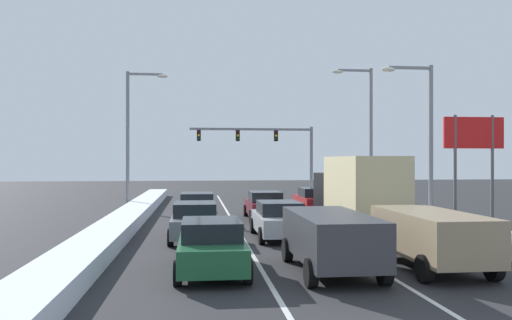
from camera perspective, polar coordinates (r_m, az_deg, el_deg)
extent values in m
plane|color=#28282B|center=(23.31, 2.38, -7.91)|extent=(120.00, 120.00, 0.00)
cube|color=silver|center=(27.30, 4.70, -6.75)|extent=(0.14, 41.51, 0.01)
cube|color=silver|center=(26.85, -2.49, -6.86)|extent=(0.14, 41.51, 0.01)
cube|color=silver|center=(28.76, 15.16, -5.78)|extent=(1.50, 41.51, 0.64)
cube|color=silver|center=(26.97, -13.87, -6.19)|extent=(1.55, 41.51, 0.61)
cube|color=#937F60|center=(16.25, 18.59, -7.62)|extent=(1.95, 4.90, 1.25)
cube|color=black|center=(14.09, 22.79, -7.65)|extent=(1.56, 0.06, 0.55)
cube|color=red|center=(13.79, 19.91, -9.40)|extent=(0.20, 0.08, 0.28)
cube|color=red|center=(14.54, 25.49, -8.91)|extent=(0.20, 0.08, 0.28)
cylinder|color=black|center=(17.54, 13.34, -9.29)|extent=(0.25, 0.74, 0.74)
cylinder|color=black|center=(18.27, 19.05, -8.91)|extent=(0.25, 0.74, 0.74)
cylinder|color=black|center=(14.44, 18.01, -11.29)|extent=(0.25, 0.74, 0.74)
cylinder|color=black|center=(15.32, 24.64, -10.64)|extent=(0.25, 0.74, 0.74)
cube|color=black|center=(26.33, 9.36, -3.60)|extent=(2.35, 2.20, 2.00)
cube|color=#D1C18C|center=(22.86, 11.83, -2.88)|extent=(2.35, 5.00, 2.60)
cylinder|color=black|center=(26.42, 6.82, -5.98)|extent=(0.28, 0.92, 0.92)
cylinder|color=black|center=(27.03, 11.49, -5.84)|extent=(0.28, 0.92, 0.92)
cylinder|color=black|center=(21.24, 10.21, -7.43)|extent=(0.28, 0.92, 0.92)
cylinder|color=black|center=(21.99, 15.88, -7.17)|extent=(0.28, 0.92, 0.92)
cube|color=maroon|center=(32.18, 6.36, -4.61)|extent=(1.82, 4.50, 0.70)
cube|color=black|center=(31.99, 6.42, -3.55)|extent=(1.64, 2.20, 0.55)
cube|color=red|center=(29.88, 6.01, -4.73)|extent=(0.24, 0.08, 0.14)
cube|color=red|center=(30.21, 8.58, -4.68)|extent=(0.24, 0.08, 0.14)
cylinder|color=black|center=(33.54, 4.28, -4.94)|extent=(0.22, 0.66, 0.66)
cylinder|color=black|center=(33.91, 7.25, -4.89)|extent=(0.22, 0.66, 0.66)
cylinder|color=black|center=(30.51, 5.38, -5.43)|extent=(0.22, 0.66, 0.66)
cylinder|color=black|center=(30.92, 8.62, -5.36)|extent=(0.22, 0.66, 0.66)
cube|color=#38383D|center=(15.08, 8.21, -8.21)|extent=(1.95, 4.90, 1.25)
cube|color=black|center=(12.75, 10.99, -8.46)|extent=(1.56, 0.06, 0.55)
cube|color=red|center=(12.61, 7.54, -10.28)|extent=(0.20, 0.08, 0.28)
cube|color=red|center=(13.07, 14.29, -9.92)|extent=(0.20, 0.08, 0.28)
cylinder|color=black|center=(16.62, 3.46, -9.80)|extent=(0.25, 0.74, 0.74)
cylinder|color=black|center=(17.05, 9.88, -9.56)|extent=(0.25, 0.74, 0.74)
cylinder|color=black|center=(13.35, 6.05, -12.23)|extent=(0.25, 0.74, 0.74)
cylinder|color=black|center=(13.88, 13.93, -11.75)|extent=(0.25, 0.74, 0.74)
cube|color=#B7BABF|center=(21.49, 2.49, -6.89)|extent=(1.82, 4.50, 0.70)
cube|color=black|center=(21.28, 2.55, -5.32)|extent=(1.64, 2.20, 0.55)
cube|color=red|center=(19.21, 1.47, -7.34)|extent=(0.24, 0.08, 0.14)
cube|color=red|center=(19.45, 5.54, -7.25)|extent=(0.24, 0.08, 0.14)
cylinder|color=black|center=(22.93, -0.34, -7.21)|extent=(0.22, 0.66, 0.66)
cylinder|color=black|center=(23.19, 4.07, -7.13)|extent=(0.22, 0.66, 0.66)
cylinder|color=black|center=(19.88, 0.63, -8.31)|extent=(0.22, 0.66, 0.66)
cylinder|color=black|center=(20.18, 5.71, -8.19)|extent=(0.22, 0.66, 0.66)
cube|color=maroon|center=(28.32, 0.96, -5.24)|extent=(1.82, 4.50, 0.70)
cube|color=black|center=(28.13, 1.00, -4.04)|extent=(1.64, 2.20, 0.55)
cube|color=red|center=(26.05, 0.07, -5.42)|extent=(0.24, 0.08, 0.14)
cube|color=red|center=(26.25, 3.09, -5.38)|extent=(0.24, 0.08, 0.14)
cylinder|color=black|center=(29.78, -1.14, -5.56)|extent=(0.22, 0.66, 0.66)
cylinder|color=black|center=(30.00, 2.26, -5.52)|extent=(0.22, 0.66, 0.66)
cylinder|color=black|center=(26.72, -0.51, -6.19)|extent=(0.22, 0.66, 0.66)
cylinder|color=black|center=(26.96, 3.28, -6.14)|extent=(0.22, 0.66, 0.66)
cube|color=#1E5633|center=(15.05, -4.93, -9.83)|extent=(1.82, 4.50, 0.70)
cube|color=black|center=(14.81, -4.91, -7.62)|extent=(1.64, 2.20, 0.55)
cube|color=red|center=(12.86, -7.79, -10.97)|extent=(0.24, 0.08, 0.14)
cube|color=red|center=(12.90, -1.53, -10.93)|extent=(0.24, 0.08, 0.14)
cylinder|color=black|center=(16.63, -8.19, -9.94)|extent=(0.22, 0.66, 0.66)
cylinder|color=black|center=(16.67, -1.97, -9.92)|extent=(0.22, 0.66, 0.66)
cylinder|color=black|center=(13.58, -8.59, -12.18)|extent=(0.22, 0.66, 0.66)
cylinder|color=black|center=(13.64, -0.92, -12.13)|extent=(0.22, 0.66, 0.66)
cube|color=slate|center=(21.14, -6.73, -7.00)|extent=(1.82, 4.50, 0.70)
cube|color=black|center=(20.93, -6.73, -5.40)|extent=(1.64, 2.20, 0.55)
cube|color=red|center=(18.96, -8.87, -7.43)|extent=(0.24, 0.08, 0.14)
cube|color=red|center=(18.95, -4.65, -7.44)|extent=(0.24, 0.08, 0.14)
cylinder|color=black|center=(22.74, -8.98, -7.27)|extent=(0.22, 0.66, 0.66)
cylinder|color=black|center=(22.73, -4.45, -7.27)|extent=(0.22, 0.66, 0.66)
cylinder|color=black|center=(19.67, -9.37, -8.40)|extent=(0.22, 0.66, 0.66)
cylinder|color=black|center=(19.66, -4.13, -8.40)|extent=(0.22, 0.66, 0.66)
cube|color=silver|center=(27.34, -6.51, -5.42)|extent=(1.82, 4.50, 0.70)
cube|color=black|center=(27.14, -6.51, -4.18)|extent=(1.64, 2.20, 0.55)
cube|color=red|center=(25.14, -8.09, -5.62)|extent=(0.24, 0.08, 0.14)
cube|color=red|center=(25.14, -4.92, -5.62)|extent=(0.24, 0.08, 0.14)
cylinder|color=black|center=(28.92, -8.28, -5.72)|extent=(0.22, 0.66, 0.66)
cylinder|color=black|center=(28.92, -4.74, -5.72)|extent=(0.22, 0.66, 0.66)
cylinder|color=black|center=(25.84, -8.49, -6.40)|extent=(0.22, 0.66, 0.66)
cylinder|color=black|center=(25.84, -4.52, -6.40)|extent=(0.22, 0.66, 0.66)
cylinder|color=slate|center=(46.59, 6.10, -0.17)|extent=(0.28, 0.28, 6.20)
cube|color=slate|center=(45.80, -0.52, 3.40)|extent=(10.80, 0.20, 0.20)
cube|color=black|center=(46.05, 2.20, 2.66)|extent=(0.34, 0.34, 0.95)
sphere|color=#4C0A0A|center=(45.88, 2.24, 3.03)|extent=(0.22, 0.22, 0.22)
sphere|color=#F2AD14|center=(45.86, 2.24, 2.67)|extent=(0.22, 0.22, 0.22)
sphere|color=#0C3819|center=(45.85, 2.24, 2.32)|extent=(0.22, 0.22, 0.22)
cube|color=black|center=(45.66, -2.02, 2.69)|extent=(0.34, 0.34, 0.95)
sphere|color=#4C0A0A|center=(45.48, -2.01, 3.06)|extent=(0.22, 0.22, 0.22)
sphere|color=#F2AD14|center=(45.47, -2.01, 2.70)|extent=(0.22, 0.22, 0.22)
sphere|color=#0C3819|center=(45.46, -2.01, 2.34)|extent=(0.22, 0.22, 0.22)
cube|color=black|center=(45.52, -6.30, 2.70)|extent=(0.34, 0.34, 0.95)
sphere|color=#4C0A0A|center=(45.34, -6.30, 3.07)|extent=(0.22, 0.22, 0.22)
sphere|color=#F2AD14|center=(45.33, -6.30, 2.71)|extent=(0.22, 0.22, 0.22)
sphere|color=#0C3819|center=(45.32, -6.30, 2.35)|extent=(0.22, 0.22, 0.22)
cylinder|color=gray|center=(27.31, 18.65, 1.60)|extent=(0.22, 0.22, 7.94)
cube|color=gray|center=(27.24, 16.53, 9.68)|extent=(2.20, 0.14, 0.14)
ellipsoid|color=#EAE5C6|center=(26.82, 14.33, 9.62)|extent=(0.70, 0.36, 0.24)
cylinder|color=gray|center=(34.15, 12.51, 2.24)|extent=(0.22, 0.22, 9.11)
cube|color=gray|center=(34.27, 10.75, 9.65)|extent=(2.20, 0.14, 0.14)
ellipsoid|color=#EAE5C6|center=(33.94, 8.95, 9.57)|extent=(0.70, 0.36, 0.24)
cylinder|color=gray|center=(34.27, -13.92, 2.06)|extent=(0.22, 0.22, 8.90)
cube|color=gray|center=(34.57, -12.08, 9.21)|extent=(2.20, 0.14, 0.14)
ellipsoid|color=#EAE5C6|center=(34.47, -10.24, 9.06)|extent=(0.70, 0.36, 0.24)
cylinder|color=#59595B|center=(28.12, 21.02, -0.94)|extent=(0.16, 0.16, 5.50)
cylinder|color=#59595B|center=(29.10, 24.52, -0.91)|extent=(0.16, 0.16, 5.50)
cube|color=red|center=(28.63, 22.80, 2.78)|extent=(3.20, 0.12, 1.60)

